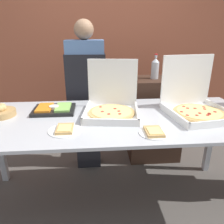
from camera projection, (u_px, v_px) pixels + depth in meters
ground_plane at (112, 202)px, 2.16m from camera, size 16.00×16.00×0.00m
brick_wall_behind at (103, 43)px, 3.24m from camera, size 10.00×0.06×2.80m
buffet_table at (112, 127)px, 1.87m from camera, size 2.44×0.98×0.90m
pizza_box_far_right at (112, 105)px, 1.90m from camera, size 0.51×0.52×0.45m
pizza_box_near_left at (196, 104)px, 1.90m from camera, size 0.56×0.57×0.49m
paper_plate_front_right at (65, 129)px, 1.60m from camera, size 0.25×0.25×0.03m
paper_plate_front_left at (154, 132)px, 1.55m from camera, size 0.21×0.21×0.03m
veggie_tray at (54, 109)px, 1.96m from camera, size 0.37×0.28×0.05m
bread_basket at (0, 112)px, 1.86m from camera, size 0.25×0.25×0.10m
sideboard_podium at (154, 119)px, 2.78m from camera, size 0.63×0.45×1.05m
soda_bottle at (155, 68)px, 2.55m from camera, size 0.09×0.09×0.29m
soda_can_silver at (179, 73)px, 2.61m from camera, size 0.07×0.07×0.12m
person_server_vest at (86, 90)px, 2.44m from camera, size 0.42×0.24×1.70m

